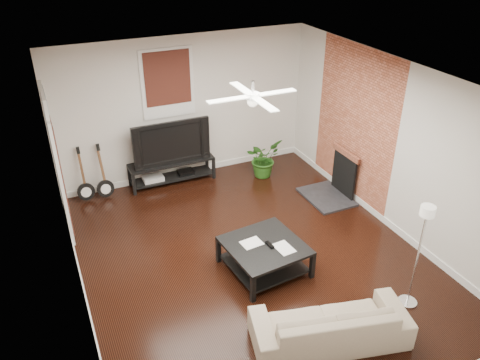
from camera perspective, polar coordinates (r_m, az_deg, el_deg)
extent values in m
cube|color=black|center=(7.56, 1.26, -9.00)|extent=(5.00, 6.00, 0.01)
cube|color=white|center=(6.24, 1.54, 11.71)|extent=(5.00, 6.00, 0.01)
cube|color=silver|center=(9.34, -6.62, 8.41)|extent=(5.00, 0.01, 2.80)
cube|color=silver|center=(4.79, 17.60, -15.55)|extent=(5.00, 0.01, 2.80)
cube|color=silver|center=(6.28, -19.76, -4.15)|extent=(0.01, 6.00, 2.80)
cube|color=silver|center=(8.08, 17.64, 3.82)|extent=(0.01, 6.00, 2.80)
cube|color=#A75135|center=(8.77, 13.42, 6.40)|extent=(0.02, 2.20, 2.80)
cube|color=black|center=(9.01, 11.28, 0.63)|extent=(0.80, 1.10, 0.92)
cube|color=#3D1610|center=(9.06, -8.59, 11.30)|extent=(1.00, 0.06, 1.30)
cube|color=white|center=(8.03, -20.88, 1.87)|extent=(0.08, 1.00, 2.50)
cube|color=black|center=(9.53, -8.08, 1.02)|extent=(1.66, 0.44, 0.47)
imported|color=black|center=(9.26, -8.40, 4.68)|extent=(1.49, 0.20, 0.86)
cube|color=black|center=(7.18, 2.91, -9.10)|extent=(1.18, 1.18, 0.45)
imported|color=tan|center=(6.22, 10.66, -16.35)|extent=(2.04, 1.18, 0.56)
imported|color=#275C1A|center=(9.63, 2.77, 2.60)|extent=(0.88, 0.84, 0.76)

